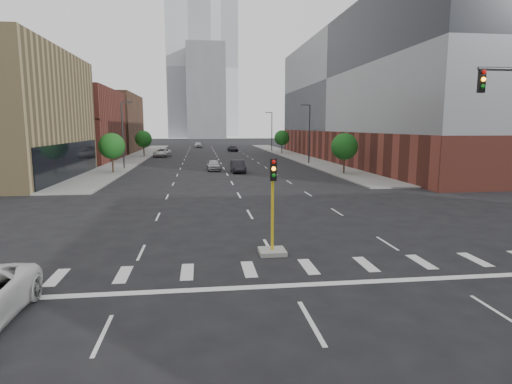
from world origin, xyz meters
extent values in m
plane|color=black|center=(0.00, 0.00, 0.00)|extent=(400.00, 400.00, 0.00)
cube|color=gray|center=(-15.00, 74.00, 0.07)|extent=(5.00, 92.00, 0.15)
cube|color=gray|center=(15.00, 74.00, 0.07)|extent=(5.00, 92.00, 0.15)
cube|color=brown|center=(-27.50, 66.00, 6.00)|extent=(20.00, 22.00, 12.00)
cube|color=brown|center=(-27.50, 92.00, 6.50)|extent=(20.00, 24.00, 13.00)
cube|color=brown|center=(29.50, 60.00, 2.50)|extent=(24.00, 70.00, 5.00)
cube|color=slate|center=(29.50, 60.00, 13.50)|extent=(24.00, 70.00, 17.00)
cube|color=#B2B7BC|center=(-8.00, 220.00, 35.00)|extent=(22.00, 22.00, 70.00)
cube|color=#B2B7BC|center=(10.00, 260.00, 40.00)|extent=(20.00, 20.00, 80.00)
cube|color=slate|center=(0.00, 200.00, 22.00)|extent=(18.00, 18.00, 44.00)
cube|color=#999993|center=(0.00, 9.00, 0.10)|extent=(1.20, 1.20, 0.20)
cylinder|color=gold|center=(0.00, 9.00, 1.80)|extent=(0.14, 0.14, 3.20)
cube|color=black|center=(0.00, 8.82, 3.90)|extent=(0.28, 0.18, 1.00)
sphere|color=red|center=(0.00, 8.72, 4.25)|extent=(0.18, 0.18, 0.18)
sphere|color=orange|center=(0.00, 8.72, 3.95)|extent=(0.18, 0.18, 0.18)
sphere|color=#0C7F19|center=(0.00, 8.72, 3.65)|extent=(0.18, 0.18, 0.18)
cube|color=black|center=(8.70, 7.50, 7.70)|extent=(0.28, 0.18, 1.00)
sphere|color=red|center=(8.70, 7.38, 8.05)|extent=(0.18, 0.18, 0.18)
sphere|color=orange|center=(8.70, 7.38, 7.75)|extent=(0.18, 0.18, 0.18)
sphere|color=#0C7F19|center=(8.70, 7.38, 7.45)|extent=(0.18, 0.18, 0.18)
cylinder|color=#2D2D30|center=(13.50, 55.00, 4.50)|extent=(0.20, 0.20, 9.00)
cube|color=#2D2D30|center=(12.70, 55.00, 9.00)|extent=(1.40, 0.22, 0.15)
cylinder|color=#2D2D30|center=(13.50, 90.00, 4.50)|extent=(0.20, 0.20, 9.00)
cube|color=#2D2D30|center=(12.70, 90.00, 9.00)|extent=(1.40, 0.22, 0.15)
cylinder|color=#2D2D30|center=(-13.50, 50.00, 4.50)|extent=(0.20, 0.20, 9.00)
cube|color=#2D2D30|center=(-12.70, 50.00, 9.00)|extent=(1.40, 0.22, 0.15)
cylinder|color=#382619|center=(-14.00, 45.00, 1.02)|extent=(0.20, 0.20, 1.75)
sphere|color=#154F18|center=(-14.00, 45.00, 3.40)|extent=(3.20, 3.20, 3.20)
cylinder|color=#382619|center=(-14.00, 75.00, 1.02)|extent=(0.20, 0.20, 1.75)
sphere|color=#154F18|center=(-14.00, 75.00, 3.40)|extent=(3.20, 3.20, 3.20)
cylinder|color=#382619|center=(14.00, 40.00, 1.02)|extent=(0.20, 0.20, 1.75)
sphere|color=#154F18|center=(14.00, 40.00, 3.40)|extent=(3.20, 3.20, 3.20)
cylinder|color=#382619|center=(14.00, 80.00, 1.02)|extent=(0.20, 0.20, 1.75)
sphere|color=#154F18|center=(14.00, 80.00, 3.40)|extent=(3.20, 3.20, 3.20)
imported|color=#B2B2B6|center=(-1.50, 47.13, 0.72)|extent=(1.80, 4.27, 1.44)
imported|color=black|center=(1.50, 44.23, 0.77)|extent=(1.73, 4.70, 1.54)
imported|color=silver|center=(-10.50, 74.40, 0.82)|extent=(3.30, 6.12, 1.63)
imported|color=black|center=(4.28, 89.92, 0.71)|extent=(2.34, 5.00, 1.41)
imported|color=#BCBBC1|center=(-3.81, 109.16, 0.80)|extent=(2.23, 4.83, 1.60)
camera|label=1|loc=(-3.18, -9.71, 5.79)|focal=30.00mm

